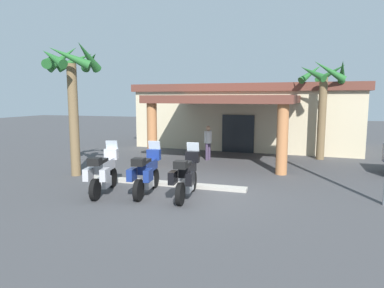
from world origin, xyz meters
TOP-DOWN VIEW (x-y plane):
  - ground_plane at (0.00, 0.00)m, footprint 80.00×80.00m
  - motel_building at (0.14, 11.74)m, footprint 13.65×12.29m
  - motorcycle_silver at (-2.66, -0.79)m, footprint 0.90×2.19m
  - motorcycle_blue at (-1.32, -0.45)m, footprint 0.75×2.21m
  - motorcycle_black at (0.02, -0.46)m, footprint 0.73×2.21m
  - pedestrian at (-0.99, 5.99)m, footprint 0.32×0.49m
  - palm_tree_roadside at (-5.14, 1.16)m, footprint 2.34×2.36m
  - palm_tree_near_portico at (4.31, 7.80)m, footprint 2.40×2.50m
  - curb_strip at (-1.32, 0.78)m, footprint 6.01×0.36m

SIDE VIEW (x-z plane):
  - ground_plane at x=0.00m, z-range 0.00..0.00m
  - curb_strip at x=-1.32m, z-range 0.00..0.12m
  - motorcycle_silver at x=-2.66m, z-range -0.11..1.50m
  - motorcycle_blue at x=-1.32m, z-range -0.11..1.50m
  - motorcycle_black at x=0.02m, z-range -0.11..1.50m
  - pedestrian at x=-0.99m, z-range 0.13..1.81m
  - motel_building at x=0.14m, z-range 0.05..3.90m
  - palm_tree_near_portico at x=4.31m, z-range 1.01..5.87m
  - palm_tree_roadside at x=-5.14m, z-range 1.20..6.40m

